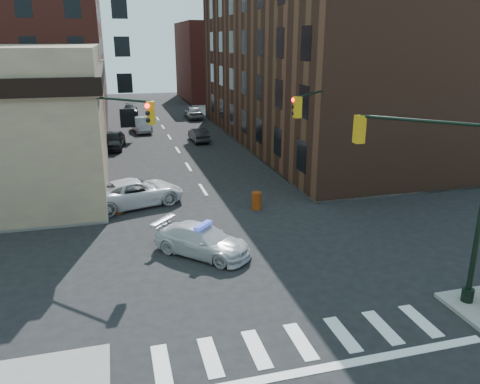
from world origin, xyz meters
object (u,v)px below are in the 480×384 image
barrel_bank (117,205)px  barricade_nw_a (60,207)px  pickup (136,192)px  barrel_road (257,201)px  parked_car_enear (199,135)px  pedestrian_b (53,193)px  police_car (202,240)px  parked_car_wfar (141,125)px  pedestrian_a (71,207)px  parked_car_wnear (113,140)px

barrel_bank → barricade_nw_a: size_ratio=0.91×
pickup → barrel_road: pickup is taller
parked_car_enear → pedestrian_b: pedestrian_b is taller
police_car → parked_car_enear: size_ratio=1.18×
police_car → pedestrian_b: pedestrian_b is taller
barrel_road → barricade_nw_a: barrel_road is taller
parked_car_enear → barricade_nw_a: parked_car_enear is taller
parked_car_wfar → pedestrian_a: pedestrian_a is taller
parked_car_wfar → barrel_bank: parked_car_wfar is taller
barricade_nw_a → pedestrian_b: bearing=102.0°
parked_car_wfar → barrel_bank: bearing=-102.7°
parked_car_wnear → barrel_bank: bearing=-82.1°
pickup → barrel_bank: (-1.11, -1.18, -0.31)m
parked_car_enear → pedestrian_b: (-11.45, -16.97, 0.46)m
parked_car_wnear → barrel_bank: size_ratio=4.80×
parked_car_wnear → barrel_road: size_ratio=4.54×
police_car → barricade_nw_a: size_ratio=4.43×
parked_car_wnear → parked_car_enear: bearing=15.8°
pickup → barrel_road: size_ratio=5.61×
parked_car_enear → barrel_bank: bearing=63.6°
parked_car_wnear → parked_car_enear: 8.08m
police_car → parked_car_enear: police_car is taller
barrel_road → parked_car_wfar: bearing=100.5°
parked_car_wfar → parked_car_enear: size_ratio=1.16×
parked_car_enear → pedestrian_a: pedestrian_a is taller
police_car → parked_car_wnear: 23.83m
barrel_road → parked_car_wnear: bearing=113.0°
parked_car_wnear → pedestrian_a: bearing=-89.5°
barrel_bank → pedestrian_b: bearing=160.1°
parked_car_enear → barricade_nw_a: bearing=55.5°
parked_car_wnear → pedestrian_a: size_ratio=2.98×
pickup → parked_car_wnear: size_ratio=1.23×
police_car → pedestrian_a: (-5.98, 5.51, 0.24)m
parked_car_wnear → parked_car_wfar: (3.00, 7.62, -0.03)m
parked_car_enear → pickup: bearing=65.3°
police_car → parked_car_wnear: parked_car_wnear is taller
parked_car_wfar → barrel_road: (4.81, -26.05, -0.25)m
pedestrian_b → barricade_nw_a: 1.10m
police_car → pedestrian_b: (-7.09, 7.69, 0.43)m
parked_car_wnear → parked_car_enear: parked_car_wnear is taller
pickup → parked_car_wfar: size_ratio=1.24×
police_car → barrel_road: 6.59m
pedestrian_a → pedestrian_b: pedestrian_b is taller
police_car → barricade_nw_a: 9.57m
pedestrian_a → barrel_bank: 2.55m
parked_car_enear → barrel_bank: size_ratio=4.13×
pickup → barrel_road: bearing=-126.6°
barrel_bank → barricade_nw_a: 3.08m
barrel_road → barricade_nw_a: bearing=170.9°
pedestrian_b → barrel_bank: (3.45, -1.25, -0.63)m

